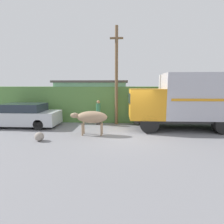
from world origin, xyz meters
name	(u,v)px	position (x,y,z in m)	size (l,w,h in m)	color
ground_plane	(130,136)	(0.00, 0.00, 0.00)	(60.00, 60.00, 0.00)	gray
hillside_embankment	(127,101)	(0.00, 6.75, 1.33)	(32.00, 6.97, 2.66)	#568442
building_backdrop	(92,100)	(-2.94, 4.82, 1.58)	(5.77, 2.70, 3.13)	#8CC69E
cargo_truck	(188,100)	(3.59, 1.57, 1.88)	(6.75, 2.41, 3.46)	#2D2D2D
brown_cow	(91,117)	(-2.18, 0.05, 1.00)	(2.07, 0.67, 1.35)	#9E7F60
parked_suv	(23,115)	(-7.10, 1.76, 0.76)	(4.78, 1.89, 1.56)	silver
pedestrian_on_hill	(98,111)	(-2.12, 2.62, 0.97)	(0.40, 0.40, 1.73)	#38332D
utility_pole	(116,75)	(-0.87, 2.91, 3.47)	(0.90, 0.21, 6.70)	brown
roadside_rock	(39,137)	(-4.57, -1.21, 0.23)	(0.45, 0.45, 0.45)	gray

